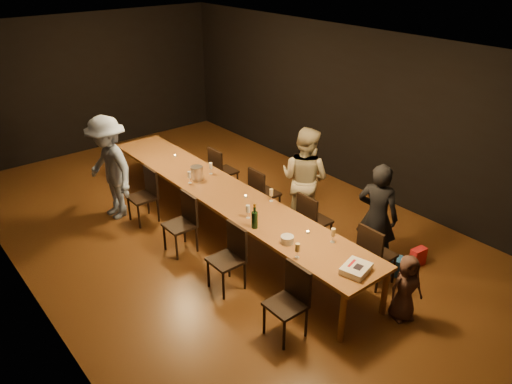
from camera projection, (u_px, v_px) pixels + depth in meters
ground at (226, 232)px, 8.26m from camera, size 10.00×10.00×0.00m
room_shell at (222, 112)px, 7.33m from camera, size 6.04×10.04×3.02m
table at (224, 195)px, 7.94m from camera, size 0.90×6.00×0.75m
chair_right_0 at (377, 254)px, 6.87m from camera, size 0.42×0.42×0.93m
chair_right_1 at (315, 220)px, 7.70m from camera, size 0.42×0.42×0.93m
chair_right_2 at (265, 193)px, 8.53m from camera, size 0.42×0.42×0.93m
chair_right_3 at (224, 171)px, 9.36m from camera, size 0.42×0.42×0.93m
chair_left_0 at (286, 304)px, 5.91m from camera, size 0.42×0.42×0.93m
chair_left_1 at (226, 260)px, 6.74m from camera, size 0.42×0.42×0.93m
chair_left_2 at (180, 225)px, 7.57m from camera, size 0.42×0.42×0.93m
chair_left_3 at (142, 197)px, 8.40m from camera, size 0.42×0.42×0.93m
woman_birthday at (377, 217)px, 7.08m from camera, size 0.58×0.70×1.63m
woman_tan at (305, 179)px, 8.07m from camera, size 0.87×1.00×1.75m
man_blue at (110, 168)px, 8.38m from camera, size 0.76×1.22×1.81m
child at (406, 288)px, 6.20m from camera, size 0.52×0.44×0.91m
gift_bag_red at (418, 257)px, 7.37m from camera, size 0.25×0.15×0.28m
gift_bag_blue at (396, 266)px, 7.18m from camera, size 0.25×0.22×0.27m
birthday_cake at (356, 269)px, 6.00m from camera, size 0.42×0.37×0.09m
plate_stack at (287, 239)px, 6.57m from camera, size 0.23×0.23×0.10m
champagne_bottle at (255, 216)px, 6.85m from camera, size 0.11×0.11×0.38m
ice_bucket at (197, 173)px, 8.30m from camera, size 0.22×0.22×0.23m
wineglass_0 at (297, 251)px, 6.23m from camera, size 0.06×0.06×0.21m
wineglass_1 at (333, 235)px, 6.56m from camera, size 0.06×0.06×0.21m
wineglass_2 at (248, 212)px, 7.13m from camera, size 0.06×0.06×0.21m
wineglass_3 at (271, 195)px, 7.60m from camera, size 0.06×0.06×0.21m
wineglass_4 at (190, 177)px, 8.17m from camera, size 0.06×0.06×0.21m
wineglass_5 at (211, 168)px, 8.50m from camera, size 0.06×0.06×0.21m
tealight_near at (308, 232)px, 6.80m from camera, size 0.05×0.05×0.03m
tealight_mid at (246, 196)px, 7.75m from camera, size 0.05×0.05×0.03m
tealight_far at (175, 156)px, 9.22m from camera, size 0.05×0.05×0.03m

